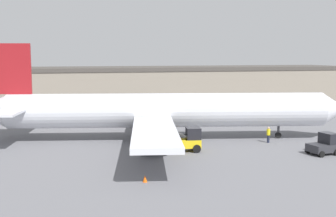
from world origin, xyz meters
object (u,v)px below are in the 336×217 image
object	(u,v)px
safety_cone_near	(145,179)
baggage_tug	(324,145)
belt_loader_truck	(187,140)
airplane	(160,111)
ground_crew_worker	(268,134)

from	to	relation	value
safety_cone_near	baggage_tug	bearing A→B (deg)	14.00
baggage_tug	belt_loader_truck	size ratio (longest dim) A/B	0.86
baggage_tug	safety_cone_near	bearing A→B (deg)	-175.25
baggage_tug	belt_loader_truck	distance (m)	13.59
belt_loader_truck	safety_cone_near	world-z (taller)	belt_loader_truck
airplane	safety_cone_near	bearing A→B (deg)	-96.15
belt_loader_truck	safety_cone_near	bearing A→B (deg)	-116.21
baggage_tug	ground_crew_worker	bearing A→B (deg)	104.47
baggage_tug	safety_cone_near	xyz separation A→B (m)	(-18.99, -4.74, -0.68)
airplane	belt_loader_truck	xyz separation A→B (m)	(1.33, -6.49, -2.20)
belt_loader_truck	airplane	bearing A→B (deg)	109.12
airplane	belt_loader_truck	world-z (taller)	airplane
safety_cone_near	airplane	bearing A→B (deg)	72.90
ground_crew_worker	belt_loader_truck	xyz separation A→B (m)	(-10.04, -1.80, 0.19)
ground_crew_worker	baggage_tug	bearing A→B (deg)	-101.20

